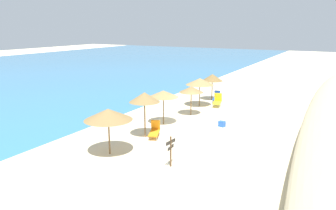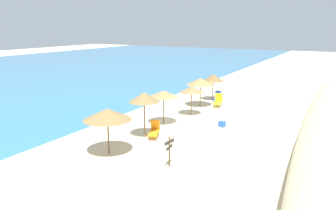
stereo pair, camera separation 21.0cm
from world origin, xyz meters
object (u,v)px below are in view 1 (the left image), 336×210
at_px(lounge_chair_2, 217,101).
at_px(lounge_chair_1, 155,131).
at_px(lounge_chair_0, 216,97).
at_px(cooler_box, 222,124).
at_px(wooden_signpost, 171,149).
at_px(beach_umbrella_1, 144,97).
at_px(beach_umbrella_0, 108,114).
at_px(beach_umbrella_2, 163,94).
at_px(beach_umbrella_5, 212,78).
at_px(beach_umbrella_4, 200,82).
at_px(beach_umbrella_3, 191,89).

bearing_deg(lounge_chair_2, lounge_chair_1, 74.51).
height_order(lounge_chair_0, cooler_box, lounge_chair_0).
bearing_deg(lounge_chair_0, wooden_signpost, 90.54).
bearing_deg(beach_umbrella_1, beach_umbrella_0, 176.97).
distance_m(lounge_chair_1, wooden_signpost, 4.83).
bearing_deg(wooden_signpost, beach_umbrella_2, 36.59).
distance_m(beach_umbrella_1, lounge_chair_1, 2.32).
distance_m(beach_umbrella_5, lounge_chair_2, 3.15).
distance_m(beach_umbrella_2, beach_umbrella_4, 6.44).
distance_m(beach_umbrella_2, beach_umbrella_3, 3.39).
height_order(beach_umbrella_1, beach_umbrella_2, beach_umbrella_1).
height_order(beach_umbrella_4, lounge_chair_1, beach_umbrella_4).
xyz_separation_m(beach_umbrella_2, beach_umbrella_3, (3.31, -0.68, -0.17)).
bearing_deg(beach_umbrella_0, lounge_chair_1, -10.45).
relative_size(beach_umbrella_0, beach_umbrella_2, 1.07).
height_order(beach_umbrella_1, cooler_box, beach_umbrella_1).
xyz_separation_m(beach_umbrella_4, wooden_signpost, (-12.85, -3.97, -1.25)).
height_order(beach_umbrella_4, lounge_chair_2, beach_umbrella_4).
relative_size(lounge_chair_2, wooden_signpost, 0.94).
distance_m(beach_umbrella_5, cooler_box, 9.04).
distance_m(beach_umbrella_2, lounge_chair_2, 7.48).
bearing_deg(lounge_chair_2, beach_umbrella_5, -69.96).
relative_size(beach_umbrella_0, beach_umbrella_3, 1.15).
xyz_separation_m(beach_umbrella_5, lounge_chair_2, (-2.24, -1.40, -1.70)).
bearing_deg(lounge_chair_2, beach_umbrella_2, 66.00).
height_order(beach_umbrella_0, cooler_box, beach_umbrella_0).
relative_size(beach_umbrella_0, cooler_box, 6.01).
bearing_deg(beach_umbrella_1, cooler_box, -38.50).
bearing_deg(lounge_chair_0, beach_umbrella_5, -42.28).
xyz_separation_m(beach_umbrella_3, cooler_box, (-1.89, -3.32, -1.89)).
xyz_separation_m(beach_umbrella_0, wooden_signpost, (0.13, -3.84, -1.33)).
height_order(beach_umbrella_0, beach_umbrella_3, beach_umbrella_0).
bearing_deg(beach_umbrella_0, cooler_box, -25.48).
distance_m(beach_umbrella_2, beach_umbrella_5, 9.35).
bearing_deg(wooden_signpost, beach_umbrella_3, 23.40).
height_order(beach_umbrella_4, wooden_signpost, beach_umbrella_4).
relative_size(lounge_chair_1, cooler_box, 3.61).
height_order(beach_umbrella_3, lounge_chair_2, beach_umbrella_3).
distance_m(lounge_chair_2, wooden_signpost, 13.75).
relative_size(beach_umbrella_3, wooden_signpost, 1.44).
relative_size(beach_umbrella_0, lounge_chair_2, 1.77).
bearing_deg(cooler_box, beach_umbrella_4, 38.05).
bearing_deg(beach_umbrella_4, beach_umbrella_0, -179.42).
distance_m(lounge_chair_1, cooler_box, 5.23).
bearing_deg(cooler_box, beach_umbrella_0, 154.52).
distance_m(beach_umbrella_0, beach_umbrella_2, 6.54).
distance_m(beach_umbrella_4, wooden_signpost, 13.50).
bearing_deg(wooden_signpost, lounge_chair_2, 14.86).
xyz_separation_m(beach_umbrella_2, cooler_box, (1.43, -4.00, -2.06)).
height_order(beach_umbrella_5, cooler_box, beach_umbrella_5).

